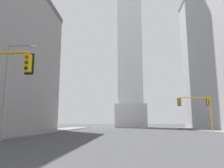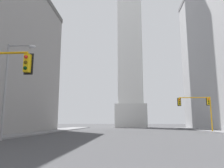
% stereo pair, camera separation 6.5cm
% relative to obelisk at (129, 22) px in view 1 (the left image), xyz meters
% --- Properties ---
extents(sidewalk_left, '(5.00, 75.13, 0.15)m').
position_rel_obelisk_xyz_m(sidewalk_left, '(-14.33, -40.07, -33.03)').
color(sidewalk_left, slate).
rests_on(sidewalk_left, ground_plane).
extents(obelisk, '(9.05, 9.05, 69.43)m').
position_rel_obelisk_xyz_m(obelisk, '(0.00, 0.00, 0.00)').
color(obelisk, silver).
rests_on(obelisk, ground_plane).
extents(traffic_light_mid_right, '(5.30, 0.52, 5.53)m').
position_rel_obelisk_xyz_m(traffic_light_mid_right, '(10.47, -29.70, -28.87)').
color(traffic_light_mid_right, orange).
rests_on(traffic_light_mid_right, ground_plane).
extents(street_lamp, '(2.63, 0.36, 8.49)m').
position_rel_obelisk_xyz_m(street_lamp, '(-11.24, -47.23, -27.94)').
color(street_lamp, gray).
rests_on(street_lamp, ground_plane).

